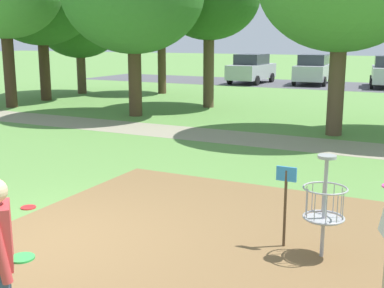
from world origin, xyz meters
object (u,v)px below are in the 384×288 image
(parked_car_center_left, at_px, (313,69))
(frisbee_near_basket, at_px, (28,207))
(player_foreground_watching, at_px, (1,261))
(tree_mid_center, at_px, (79,21))
(parked_car_leftmost, at_px, (251,69))
(disc_golf_basket, at_px, (320,202))
(frisbee_by_tee, at_px, (287,171))
(tree_mid_right, at_px, (161,8))

(parked_car_center_left, bearing_deg, frisbee_near_basket, -87.40)
(player_foreground_watching, relative_size, tree_mid_center, 0.31)
(tree_mid_center, xyz_separation_m, parked_car_leftmost, (5.86, 9.59, -2.77))
(tree_mid_center, bearing_deg, parked_car_center_left, 48.03)
(player_foreground_watching, bearing_deg, parked_car_center_left, 98.03)
(disc_golf_basket, xyz_separation_m, player_foreground_watching, (-1.99, -3.50, 0.21))
(frisbee_near_basket, bearing_deg, parked_car_leftmost, 101.20)
(disc_golf_basket, xyz_separation_m, parked_car_center_left, (-6.03, 25.14, 0.17))
(frisbee_by_tee, xyz_separation_m, tree_mid_right, (-10.24, 12.36, 4.29))
(tree_mid_center, relative_size, parked_car_leftmost, 1.31)
(frisbee_by_tee, height_order, parked_car_center_left, parked_car_center_left)
(parked_car_center_left, bearing_deg, tree_mid_right, -123.56)
(player_foreground_watching, distance_m, frisbee_by_tee, 7.61)
(player_foreground_watching, relative_size, frisbee_near_basket, 6.65)
(frisbee_by_tee, bearing_deg, frisbee_near_basket, -127.21)
(disc_golf_basket, xyz_separation_m, frisbee_by_tee, (-1.59, 4.03, -0.74))
(frisbee_by_tee, height_order, parked_car_leftmost, parked_car_leftmost)
(player_foreground_watching, xyz_separation_m, parked_car_center_left, (-4.04, 28.64, -0.05))
(frisbee_near_basket, height_order, parked_car_leftmost, parked_car_leftmost)
(parked_car_leftmost, bearing_deg, frisbee_by_tee, -67.97)
(tree_mid_center, bearing_deg, frisbee_by_tee, -36.88)
(tree_mid_right, height_order, parked_car_leftmost, tree_mid_right)
(frisbee_by_tee, bearing_deg, tree_mid_right, 129.64)
(disc_golf_basket, xyz_separation_m, tree_mid_right, (-11.83, 16.40, 3.55))
(frisbee_near_basket, height_order, frisbee_by_tee, same)
(parked_car_center_left, bearing_deg, parked_car_leftmost, -164.63)
(frisbee_near_basket, height_order, tree_mid_right, tree_mid_right)
(tree_mid_right, bearing_deg, tree_mid_center, -153.46)
(frisbee_near_basket, bearing_deg, player_foreground_watching, -47.96)
(parked_car_leftmost, height_order, parked_car_center_left, same)
(frisbee_by_tee, relative_size, tree_mid_right, 0.04)
(player_foreground_watching, height_order, parked_car_center_left, parked_car_center_left)
(tree_mid_right, bearing_deg, parked_car_center_left, 56.44)
(frisbee_by_tee, height_order, tree_mid_center, tree_mid_center)
(tree_mid_center, distance_m, parked_car_center_left, 14.53)
(player_foreground_watching, distance_m, parked_car_leftmost, 28.69)
(tree_mid_center, bearing_deg, disc_golf_basket, -43.02)
(parked_car_leftmost, bearing_deg, disc_golf_basket, -68.07)
(player_foreground_watching, bearing_deg, frisbee_near_basket, 132.04)
(disc_golf_basket, distance_m, frisbee_by_tee, 4.40)
(tree_mid_center, xyz_separation_m, tree_mid_right, (3.74, 1.87, 0.61))
(disc_golf_basket, distance_m, frisbee_near_basket, 4.94)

